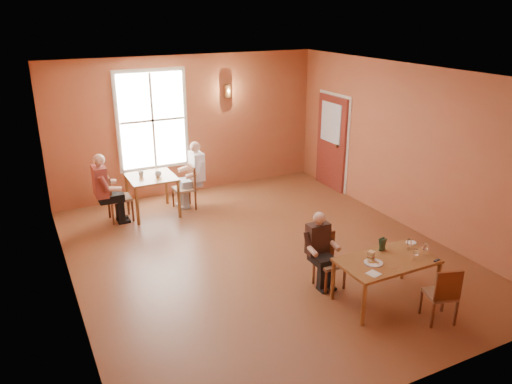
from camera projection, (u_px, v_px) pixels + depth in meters
name	position (u px, v px, depth m)	size (l,w,h in m)	color
ground	(261.00, 254.00, 8.45)	(6.00, 7.00, 0.01)	brown
wall_back	(188.00, 125.00, 10.86)	(6.00, 0.04, 3.00)	brown
wall_front	(421.00, 265.00, 4.99)	(6.00, 0.04, 3.00)	brown
wall_left	(62.00, 200.00, 6.67)	(0.04, 7.00, 3.00)	brown
wall_right	(406.00, 147.00, 9.18)	(0.04, 7.00, 3.00)	brown
ceiling	(262.00, 73.00, 7.40)	(6.00, 7.00, 0.04)	white
window	(152.00, 120.00, 10.41)	(1.36, 0.10, 1.96)	white
door	(331.00, 143.00, 11.24)	(0.12, 1.04, 2.10)	maroon
wall_sconce	(228.00, 91.00, 10.91)	(0.16, 0.16, 0.28)	brown
main_table	(385.00, 280.00, 7.02)	(1.37, 0.77, 0.64)	brown
chair_diner_main	(330.00, 262.00, 7.33)	(0.36, 0.36, 0.81)	#492B18
diner_main	(331.00, 254.00, 7.25)	(0.44, 0.44, 1.10)	black
chair_empty	(440.00, 293.00, 6.54)	(0.36, 0.36, 0.81)	#582F1E
plate_food	(373.00, 262.00, 6.80)	(0.26, 0.26, 0.03)	white
sandwich	(371.00, 256.00, 6.89)	(0.09, 0.08, 0.11)	tan
goblet_a	(409.00, 244.00, 7.17)	(0.07, 0.07, 0.17)	white
goblet_b	(425.00, 249.00, 7.02)	(0.07, 0.07, 0.17)	white
goblet_c	(415.00, 254.00, 6.88)	(0.07, 0.07, 0.17)	white
menu_stand	(382.00, 244.00, 7.14)	(0.11, 0.06, 0.19)	#24412B
knife	(396.00, 267.00, 6.70)	(0.18, 0.01, 0.00)	white
napkin	(374.00, 274.00, 6.53)	(0.16, 0.16, 0.01)	white
side_plate	(411.00, 242.00, 7.39)	(0.15, 0.15, 0.01)	silver
sunglasses	(437.00, 260.00, 6.87)	(0.11, 0.03, 0.01)	black
second_table	(153.00, 195.00, 9.94)	(0.90, 0.90, 0.80)	olive
chair_diner_white	(184.00, 188.00, 10.20)	(0.40, 0.40, 0.91)	brown
diner_white	(185.00, 178.00, 10.14)	(0.53, 0.53, 1.32)	white
chair_diner_maroon	(120.00, 197.00, 9.65)	(0.42, 0.42, 0.94)	#48230E
diner_maroon	(117.00, 187.00, 9.56)	(0.54, 0.54, 1.35)	maroon
cup_a	(158.00, 174.00, 9.77)	(0.13, 0.13, 0.10)	silver
cup_b	(141.00, 174.00, 9.78)	(0.11, 0.11, 0.10)	white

